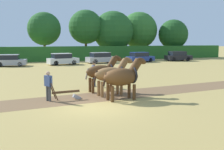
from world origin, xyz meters
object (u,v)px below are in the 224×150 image
Objects in this scene: plow at (68,94)px; farmer_beside_team at (94,72)px; tree_center at (86,27)px; tree_center_right at (113,31)px; tree_far_right at (173,34)px; parked_car_right at (101,58)px; tree_right at (139,30)px; draft_horse_lead_right at (112,74)px; tree_center_left at (44,29)px; farmer_at_plow at (48,84)px; draft_horse_lead_left at (123,76)px; parked_car_center at (10,61)px; parked_car_center_right at (63,59)px; parked_car_far_right at (140,57)px; parked_car_end_right at (178,56)px; draft_horse_trail_left at (102,71)px.

plow is 4.74m from farmer_beside_team.
tree_center is 5.20m from tree_center_right.
farmer_beside_team is (-24.94, -28.65, -3.41)m from tree_far_right.
tree_right is at bearing 35.98° from parked_car_right.
plow is at bearing 180.00° from draft_horse_lead_right.
tree_center_left is 3.06× the size of draft_horse_lead_right.
tree_right reaches higher than tree_center_left.
draft_horse_lead_left is at bearing -44.04° from farmer_at_plow.
draft_horse_lead_left is at bearing -67.26° from parked_car_center.
tree_right is at bearing 52.55° from plow.
tree_center is 2.12× the size of parked_car_center.
parked_car_center is at bearing 65.80° from farmer_at_plow.
farmer_at_plow is (-28.67, -32.48, -3.54)m from tree_far_right.
parked_car_center reaches higher than plow.
tree_right is (18.22, 0.09, -0.01)m from tree_center_left.
tree_center_left reaches higher than draft_horse_lead_left.
tree_center_left is at bearing -179.72° from tree_right.
plow is 0.41× the size of parked_car_center_right.
tree_right is 1.97× the size of parked_car_far_right.
farmer_at_plow is 5.35m from farmer_beside_team.
parked_car_center_right is (0.83, -12.11, -4.54)m from tree_center_left.
parked_car_right is at bearing 61.49° from plow.
tree_far_right is 4.54× the size of farmer_at_plow.
tree_center reaches higher than tree_far_right.
parked_car_end_right is at bearing -29.97° from tree_center_left.
parked_car_center is (-5.38, 22.64, -0.57)m from draft_horse_lead_right.
tree_center_left is 0.94× the size of tree_center.
parked_car_center is at bearing -115.95° from tree_center_left.
parked_car_right is at bearing -177.20° from parked_car_end_right.
draft_horse_lead_right is (-12.74, -33.36, -3.68)m from tree_center_right.
tree_center reaches higher than tree_center_right.
draft_horse_lead_right is at bearing -103.23° from parked_car_center_right.
tree_center is 1.01× the size of tree_center_right.
tree_center_right is at bearing 129.84° from parked_car_end_right.
parked_car_end_right reaches higher than parked_car_right.
parked_car_center is at bearing -162.46° from tree_far_right.
draft_horse_trail_left is 1.64× the size of farmer_at_plow.
parked_car_center_right reaches higher than parked_car_center.
tree_center_right is at bearing 52.08° from parked_car_right.
farmer_beside_team is at bearing 85.86° from draft_horse_lead_left.
parked_car_center_right is at bearing -174.35° from parked_car_end_right.
parked_car_center_right is at bearing 175.16° from parked_car_far_right.
tree_far_right is at bearing 43.61° from plow.
parked_car_center_right is (5.05, 22.82, -0.19)m from farmer_at_plow.
tree_far_right is 25.79m from parked_car_center_right.
tree_center_right is 3.25× the size of draft_horse_lead_right.
tree_center_left is 5.04× the size of farmer_at_plow.
parked_car_right is (5.82, 0.88, 0.01)m from parked_car_center_right.
tree_far_right is 1.70× the size of parked_car_center_right.
tree_center_left is at bearing 88.67° from farmer_beside_team.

